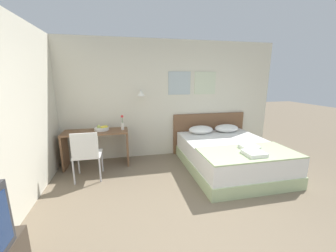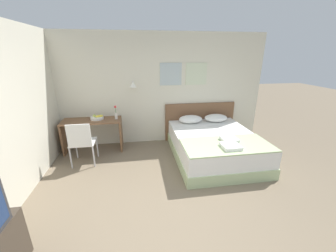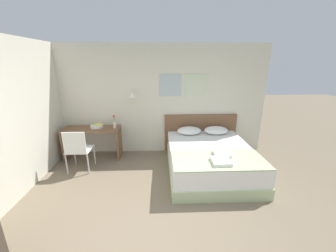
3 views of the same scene
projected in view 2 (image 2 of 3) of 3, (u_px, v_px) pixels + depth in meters
name	position (u px, v px, depth m)	size (l,w,h in m)	color
ground_plane	(179.00, 219.00, 2.86)	(24.00, 24.00, 0.00)	#756651
wall_back	(157.00, 90.00, 5.01)	(5.39, 0.31, 2.65)	beige
bed	(214.00, 146.00, 4.47)	(1.70, 2.09, 0.56)	#B2C693
headboard	(200.00, 121.00, 5.40)	(1.82, 0.06, 0.97)	brown
pillow_left	(191.00, 119.00, 5.04)	(0.57, 0.40, 0.18)	white
pillow_right	(216.00, 118.00, 5.13)	(0.57, 0.40, 0.18)	white
throw_blanket	(227.00, 145.00, 3.81)	(1.65, 0.84, 0.02)	#B2C693
folded_towel_near_foot	(229.00, 139.00, 3.95)	(0.30, 0.26, 0.06)	white
folded_towel_mid_bed	(231.00, 146.00, 3.66)	(0.31, 0.32, 0.06)	white
desk	(93.00, 129.00, 4.72)	(1.30, 0.52, 0.75)	brown
desk_chair	(81.00, 140.00, 4.08)	(0.48, 0.48, 0.92)	white
fruit_bowl	(97.00, 118.00, 4.70)	(0.29, 0.29, 0.11)	silver
flower_vase	(116.00, 114.00, 4.68)	(0.07, 0.07, 0.31)	silver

